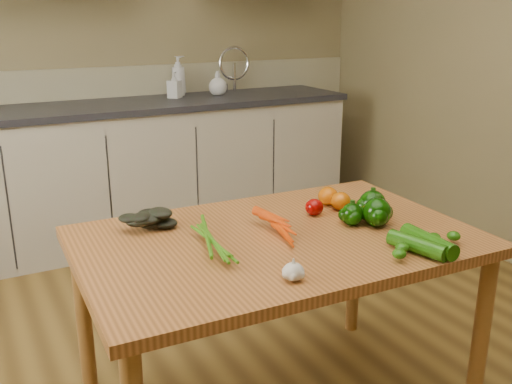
{
  "coord_description": "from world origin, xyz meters",
  "views": [
    {
      "loc": [
        -0.83,
        -1.37,
        1.43
      ],
      "look_at": [
        0.13,
        0.44,
        0.79
      ],
      "focal_mm": 40.0,
      "sensor_mm": 36.0,
      "label": 1
    }
  ],
  "objects": [
    {
      "name": "pepper_b",
      "position": [
        0.48,
        0.18,
        0.76
      ],
      "size": [
        0.1,
        0.1,
        0.1
      ],
      "primitive_type": "sphere",
      "color": "black",
      "rests_on": "table"
    },
    {
      "name": "soap_bottle_a",
      "position": [
        0.55,
        2.35,
        1.03
      ],
      "size": [
        0.12,
        0.12,
        0.26
      ],
      "primitive_type": "imported",
      "rotation": [
        0.0,
        0.0,
        1.79
      ],
      "color": "silver",
      "rests_on": "counter_run"
    },
    {
      "name": "room",
      "position": [
        0.0,
        0.17,
        1.25
      ],
      "size": [
        4.04,
        5.04,
        2.64
      ],
      "color": "brown",
      "rests_on": "ground"
    },
    {
      "name": "counter_run",
      "position": [
        0.21,
        2.19,
        0.46
      ],
      "size": [
        2.84,
        0.64,
        1.14
      ],
      "color": "#B1A794",
      "rests_on": "ground"
    },
    {
      "name": "soap_bottle_b",
      "position": [
        0.48,
        2.25,
        0.99
      ],
      "size": [
        0.11,
        0.11,
        0.17
      ],
      "primitive_type": "imported",
      "rotation": [
        0.0,
        0.0,
        2.3
      ],
      "color": "silver",
      "rests_on": "counter_run"
    },
    {
      "name": "zucchini_a",
      "position": [
        0.44,
        -0.14,
        0.74
      ],
      "size": [
        0.06,
        0.22,
        0.06
      ],
      "primitive_type": "cylinder",
      "rotation": [
        1.57,
        0.0,
        -0.03
      ],
      "color": "#184D08",
      "rests_on": "table"
    },
    {
      "name": "soap_bottle_c",
      "position": [
        0.8,
        2.25,
        0.98
      ],
      "size": [
        0.18,
        0.18,
        0.16
      ],
      "primitive_type": "imported",
      "rotation": [
        0.0,
        0.0,
        2.45
      ],
      "color": "silver",
      "rests_on": "counter_run"
    },
    {
      "name": "leafy_greens",
      "position": [
        -0.3,
        0.49,
        0.76
      ],
      "size": [
        0.19,
        0.17,
        0.1
      ],
      "primitive_type": null,
      "color": "black",
      "rests_on": "table"
    },
    {
      "name": "tomato_b",
      "position": [
        0.42,
        0.38,
        0.75
      ],
      "size": [
        0.08,
        0.08,
        0.07
      ],
      "primitive_type": "ellipsoid",
      "color": "#BE5104",
      "rests_on": "table"
    },
    {
      "name": "table",
      "position": [
        0.08,
        0.19,
        0.63
      ],
      "size": [
        1.36,
        0.9,
        0.71
      ],
      "rotation": [
        0.0,
        0.0,
        -0.03
      ],
      "color": "#A96531",
      "rests_on": "ground"
    },
    {
      "name": "garlic_bulb",
      "position": [
        -0.05,
        -0.12,
        0.74
      ],
      "size": [
        0.06,
        0.06,
        0.05
      ],
      "primitive_type": "ellipsoid",
      "color": "beige",
      "rests_on": "table"
    },
    {
      "name": "zucchini_b",
      "position": [
        0.39,
        -0.14,
        0.74
      ],
      "size": [
        0.1,
        0.2,
        0.05
      ],
      "primitive_type": "cylinder",
      "rotation": [
        1.57,
        0.0,
        0.25
      ],
      "color": "#184D08",
      "rests_on": "table"
    },
    {
      "name": "pepper_a",
      "position": [
        0.37,
        0.16,
        0.75
      ],
      "size": [
        0.08,
        0.08,
        0.08
      ],
      "primitive_type": "sphere",
      "color": "black",
      "rests_on": "table"
    },
    {
      "name": "pepper_c",
      "position": [
        0.44,
        0.11,
        0.76
      ],
      "size": [
        0.1,
        0.1,
        0.1
      ],
      "primitive_type": "sphere",
      "color": "black",
      "rests_on": "table"
    },
    {
      "name": "carrot_bunch",
      "position": [
        0.01,
        0.2,
        0.75
      ],
      "size": [
        0.25,
        0.2,
        0.07
      ],
      "primitive_type": null,
      "rotation": [
        0.0,
        0.0,
        -0.03
      ],
      "color": "#DA3E05",
      "rests_on": "table"
    },
    {
      "name": "tomato_a",
      "position": [
        0.31,
        0.31,
        0.74
      ],
      "size": [
        0.07,
        0.07,
        0.06
      ],
      "primitive_type": "ellipsoid",
      "color": "#810402",
      "rests_on": "table"
    },
    {
      "name": "tomato_c",
      "position": [
        0.43,
        0.31,
        0.75
      ],
      "size": [
        0.08,
        0.08,
        0.07
      ],
      "primitive_type": "ellipsoid",
      "color": "#BE5104",
      "rests_on": "table"
    }
  ]
}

